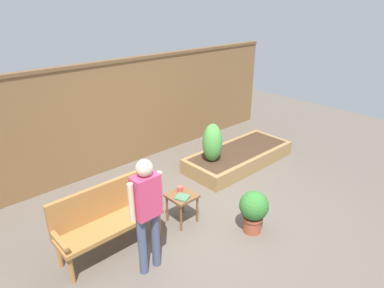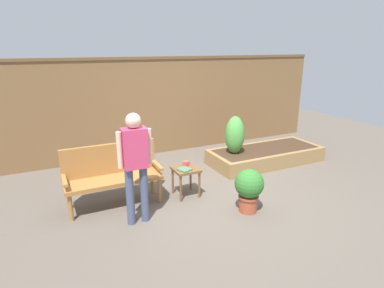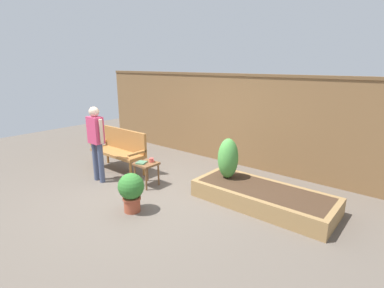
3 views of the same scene
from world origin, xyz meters
name	(u,v)px [view 3 (image 3 of 3)]	position (x,y,z in m)	size (l,w,h in m)	color
ground_plane	(148,195)	(0.00, 0.00, 0.00)	(14.00, 14.00, 0.00)	#60564C
fence_back	(226,118)	(0.00, 2.60, 1.09)	(8.40, 0.14, 2.16)	brown
garden_bench	(121,147)	(-1.47, 0.53, 0.54)	(1.44, 0.48, 0.94)	#A87038
side_table	(146,167)	(-0.34, 0.28, 0.40)	(0.40, 0.40, 0.48)	brown
cup_on_table	(152,160)	(-0.30, 0.38, 0.52)	(0.12, 0.09, 0.08)	#CC4C47
book_on_table	(142,163)	(-0.40, 0.21, 0.49)	(0.18, 0.19, 0.03)	#4C7A56
potted_boxwood	(131,190)	(0.27, -0.60, 0.39)	(0.43, 0.43, 0.66)	#A84C33
raised_planter_bed	(263,197)	(1.84, 0.99, 0.15)	(2.40, 1.00, 0.30)	#997547
shrub_near_bench	(228,158)	(1.08, 1.03, 0.68)	(0.38, 0.38, 0.76)	brown
person_by_bench	(96,138)	(-1.29, -0.19, 0.93)	(0.47, 0.20, 1.56)	#475170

